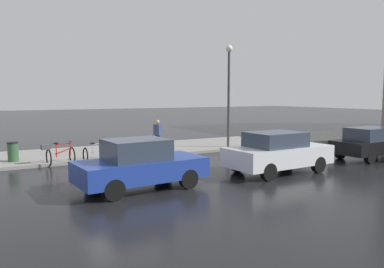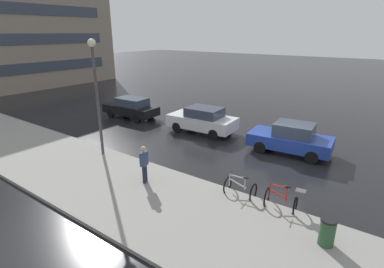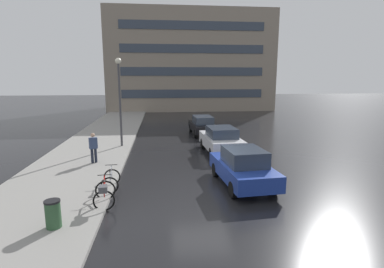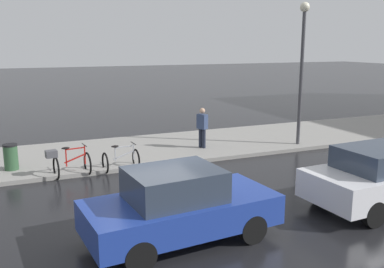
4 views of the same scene
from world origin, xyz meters
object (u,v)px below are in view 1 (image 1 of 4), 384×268
(car_blue, at_px, (140,164))
(streetlamp, at_px, (229,83))
(pedestrian, at_px, (158,134))
(car_white, at_px, (278,152))
(bicycle_nearest, at_px, (57,154))
(bicycle_second, at_px, (97,154))
(car_black, at_px, (372,143))
(trash_bin, at_px, (13,153))

(car_blue, distance_m, streetlamp, 10.17)
(pedestrian, bearing_deg, car_white, 15.10)
(bicycle_nearest, distance_m, bicycle_second, 1.73)
(bicycle_nearest, distance_m, pedestrian, 5.60)
(car_black, bearing_deg, car_white, -87.39)
(bicycle_second, height_order, car_black, car_black)
(bicycle_second, bearing_deg, car_blue, -0.80)
(car_black, xyz_separation_m, streetlamp, (-5.97, -4.20, 2.93))
(car_black, bearing_deg, trash_bin, -113.66)
(trash_bin, bearing_deg, pedestrian, 92.35)
(car_white, distance_m, trash_bin, 11.34)
(bicycle_nearest, distance_m, car_blue, 5.77)
(bicycle_second, bearing_deg, trash_bin, -108.76)
(car_white, distance_m, streetlamp, 7.16)
(bicycle_nearest, relative_size, streetlamp, 0.24)
(car_blue, height_order, trash_bin, car_blue)
(car_blue, bearing_deg, bicycle_nearest, -163.37)
(streetlamp, bearing_deg, bicycle_second, -86.34)
(bicycle_nearest, bearing_deg, bicycle_second, 91.55)
(pedestrian, height_order, trash_bin, pedestrian)
(streetlamp, xyz_separation_m, trash_bin, (-0.67, -10.95, -3.21))
(car_blue, distance_m, car_white, 5.67)
(streetlamp, distance_m, trash_bin, 11.42)
(bicycle_second, xyz_separation_m, car_black, (5.48, 11.75, 0.38))
(bicycle_second, bearing_deg, pedestrian, 111.55)
(bicycle_nearest, bearing_deg, trash_bin, -125.83)
(pedestrian, height_order, streetlamp, streetlamp)
(bicycle_nearest, bearing_deg, car_white, 51.99)
(bicycle_nearest, height_order, car_blue, car_blue)
(bicycle_second, distance_m, car_blue, 5.59)
(car_white, xyz_separation_m, trash_bin, (-6.92, -8.98, -0.31))
(car_blue, xyz_separation_m, trash_bin, (-6.72, -3.31, -0.30))
(car_black, bearing_deg, car_blue, -89.58)
(car_white, bearing_deg, bicycle_second, -135.90)
(car_white, xyz_separation_m, car_black, (-0.28, 6.17, -0.04))
(bicycle_second, xyz_separation_m, pedestrian, (-1.44, 3.64, 0.59))
(bicycle_second, height_order, pedestrian, pedestrian)
(streetlamp, bearing_deg, car_white, -17.49)
(car_blue, xyz_separation_m, streetlamp, (-6.06, 7.64, 2.91))
(car_blue, bearing_deg, trash_bin, -153.79)
(car_white, height_order, pedestrian, pedestrian)
(bicycle_nearest, height_order, pedestrian, pedestrian)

